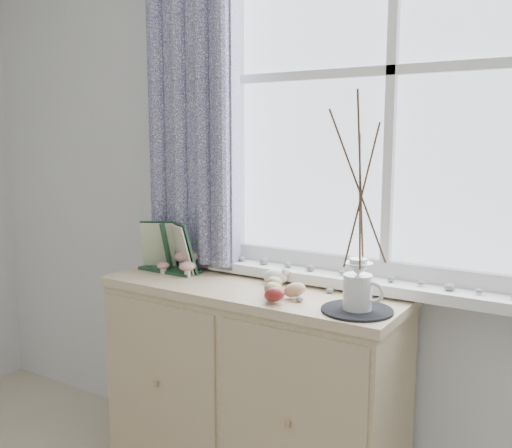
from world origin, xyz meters
name	(u,v)px	position (x,y,z in m)	size (l,w,h in m)	color
sideboard	(251,389)	(-0.15, 1.75, 0.43)	(1.20, 0.45, 0.85)	beige
botanical_book	(164,247)	(-0.57, 1.73, 0.96)	(0.31, 0.13, 0.22)	#1C3B28
toadstool_cluster	(184,260)	(-0.50, 1.77, 0.90)	(0.18, 0.16, 0.09)	beige
wooden_eggs	(279,289)	(0.02, 1.66, 0.88)	(0.17, 0.18, 0.08)	tan
songbird_figurine	(275,276)	(-0.08, 1.81, 0.88)	(0.13, 0.06, 0.07)	white
crocheted_doily	(357,310)	(0.32, 1.66, 0.85)	(0.24, 0.24, 0.01)	black
twig_pitcher	(361,187)	(0.32, 1.66, 1.26)	(0.30, 0.30, 0.72)	silver
sideboard_pebbles	(330,299)	(0.20, 1.71, 0.86)	(0.25, 0.19, 0.02)	gray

